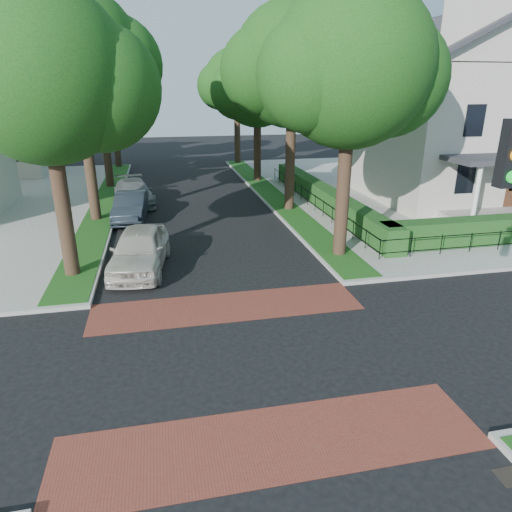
% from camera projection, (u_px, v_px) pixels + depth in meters
% --- Properties ---
extents(ground, '(120.00, 120.00, 0.00)m').
position_uv_depth(ground, '(245.00, 359.00, 12.46)').
color(ground, black).
rests_on(ground, ground).
extents(sidewalk_ne, '(30.00, 30.00, 0.15)m').
position_uv_depth(sidewalk_ne, '(457.00, 186.00, 33.63)').
color(sidewalk_ne, gray).
rests_on(sidewalk_ne, ground).
extents(crosswalk_far, '(9.00, 2.20, 0.01)m').
position_uv_depth(crosswalk_far, '(227.00, 307.00, 15.39)').
color(crosswalk_far, maroon).
rests_on(crosswalk_far, ground).
extents(crosswalk_near, '(9.00, 2.20, 0.01)m').
position_uv_depth(crosswalk_near, '(273.00, 443.00, 9.52)').
color(crosswalk_near, maroon).
rests_on(crosswalk_near, ground).
extents(grass_strip_ne, '(1.60, 29.80, 0.02)m').
position_uv_depth(grass_strip_ne, '(271.00, 194.00, 30.96)').
color(grass_strip_ne, '#1A4B15').
rests_on(grass_strip_ne, sidewalk_ne).
extents(grass_strip_nw, '(1.60, 29.80, 0.02)m').
position_uv_depth(grass_strip_nw, '(105.00, 201.00, 28.87)').
color(grass_strip_nw, '#1A4B15').
rests_on(grass_strip_nw, sidewalk_nw).
extents(tree_right_near, '(7.75, 6.67, 10.66)m').
position_uv_depth(tree_right_near, '(351.00, 69.00, 17.52)').
color(tree_right_near, black).
rests_on(tree_right_near, sidewalk_ne).
extents(tree_right_mid, '(8.25, 7.09, 11.22)m').
position_uv_depth(tree_right_mid, '(293.00, 67.00, 24.74)').
color(tree_right_mid, black).
rests_on(tree_right_mid, sidewalk_ne).
extents(tree_right_far, '(7.25, 6.23, 9.74)m').
position_uv_depth(tree_right_far, '(258.00, 88.00, 33.34)').
color(tree_right_far, black).
rests_on(tree_right_far, sidewalk_ne).
extents(tree_right_back, '(7.50, 6.45, 10.20)m').
position_uv_depth(tree_right_back, '(237.00, 83.00, 41.48)').
color(tree_right_back, black).
rests_on(tree_right_back, sidewalk_ne).
extents(tree_left_near, '(7.50, 6.45, 10.20)m').
position_uv_depth(tree_left_near, '(48.00, 78.00, 15.50)').
color(tree_left_near, black).
rests_on(tree_left_near, sidewalk_nw).
extents(tree_left_mid, '(8.00, 6.88, 11.48)m').
position_uv_depth(tree_left_mid, '(79.00, 57.00, 22.48)').
color(tree_left_mid, black).
rests_on(tree_left_mid, sidewalk_nw).
extents(tree_left_far, '(7.00, 6.02, 9.86)m').
position_uv_depth(tree_left_far, '(101.00, 84.00, 31.13)').
color(tree_left_far, black).
rests_on(tree_left_far, sidewalk_nw).
extents(tree_left_back, '(7.75, 6.66, 10.44)m').
position_uv_depth(tree_left_back, '(112.00, 81.00, 39.30)').
color(tree_left_back, black).
rests_on(tree_left_back, sidewalk_nw).
extents(hedge_main_road, '(1.00, 18.00, 1.20)m').
position_uv_depth(hedge_main_road, '(324.00, 197.00, 27.44)').
color(hedge_main_road, '#1D3D15').
rests_on(hedge_main_road, sidewalk_ne).
extents(fence_main_road, '(0.06, 18.00, 0.90)m').
position_uv_depth(fence_main_road, '(312.00, 200.00, 27.34)').
color(fence_main_road, black).
rests_on(fence_main_road, sidewalk_ne).
extents(house_victorian, '(13.00, 13.05, 12.48)m').
position_uv_depth(house_victorian, '(473.00, 103.00, 28.34)').
color(house_victorian, beige).
rests_on(house_victorian, sidewalk_ne).
extents(parked_car_front, '(2.69, 5.28, 1.72)m').
position_uv_depth(parked_car_front, '(140.00, 249.00, 18.26)').
color(parked_car_front, beige).
rests_on(parked_car_front, ground).
extents(parked_car_middle, '(1.93, 4.70, 1.52)m').
position_uv_depth(parked_car_middle, '(131.00, 207.00, 25.16)').
color(parked_car_middle, '#1E252D').
rests_on(parked_car_middle, ground).
extents(parked_car_rear, '(2.96, 5.48, 1.51)m').
position_uv_depth(parked_car_rear, '(134.00, 192.00, 28.59)').
color(parked_car_rear, slate).
rests_on(parked_car_rear, ground).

